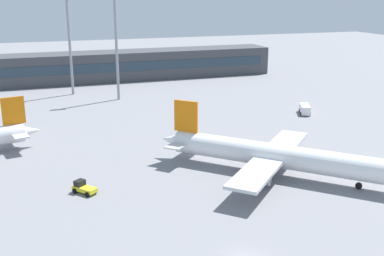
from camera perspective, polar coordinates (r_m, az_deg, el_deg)
ground_plane at (r=85.71m, az=-4.93°, el=-2.41°), size 400.00×400.00×0.00m
terminal_building at (r=151.61m, az=-11.65°, el=7.27°), size 115.00×12.13×9.00m
airplane_near at (r=73.06m, az=10.59°, el=-3.40°), size 31.48×31.64×10.20m
baggage_tug_yellow at (r=68.37m, az=-13.03°, el=-7.04°), size 3.42×3.75×1.75m
service_van_white at (r=111.83m, az=13.51°, el=2.24°), size 4.07×5.55×2.08m
floodlight_tower_west at (r=122.59m, az=-9.21°, el=11.44°), size 3.20×0.80×30.77m
floodlight_tower_east at (r=131.70m, az=-14.67°, el=10.85°), size 3.20×0.80×28.10m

